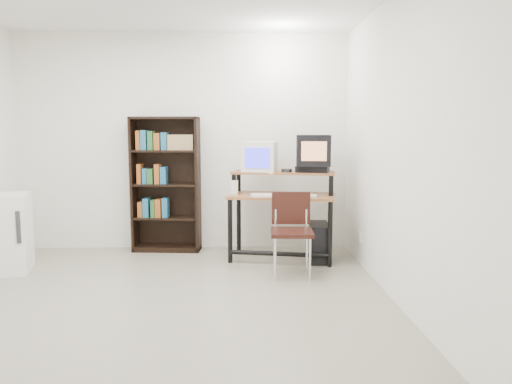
{
  "coord_description": "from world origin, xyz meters",
  "views": [
    {
      "loc": [
        0.68,
        -4.11,
        1.45
      ],
      "look_at": [
        0.86,
        1.1,
        0.8
      ],
      "focal_mm": 35.0,
      "sensor_mm": 36.0,
      "label": 1
    }
  ],
  "objects_px": {
    "bookshelf": "(166,182)",
    "school_chair": "(291,225)",
    "mini_fridge": "(4,233)",
    "crt_monitor": "(260,157)",
    "pc_tower": "(319,242)",
    "crt_tv": "(313,151)",
    "computer_desk": "(282,199)"
  },
  "relations": [
    {
      "from": "crt_monitor",
      "to": "school_chair",
      "type": "relative_size",
      "value": 0.53
    },
    {
      "from": "pc_tower",
      "to": "bookshelf",
      "type": "distance_m",
      "value": 1.95
    },
    {
      "from": "crt_monitor",
      "to": "mini_fridge",
      "type": "xyz_separation_m",
      "value": [
        -2.64,
        -0.59,
        -0.74
      ]
    },
    {
      "from": "computer_desk",
      "to": "mini_fridge",
      "type": "height_order",
      "value": "computer_desk"
    },
    {
      "from": "crt_tv",
      "to": "bookshelf",
      "type": "height_order",
      "value": "bookshelf"
    },
    {
      "from": "bookshelf",
      "to": "mini_fridge",
      "type": "xyz_separation_m",
      "value": [
        -1.53,
        -0.88,
        -0.43
      ]
    },
    {
      "from": "mini_fridge",
      "to": "crt_monitor",
      "type": "bearing_deg",
      "value": 0.41
    },
    {
      "from": "pc_tower",
      "to": "school_chair",
      "type": "height_order",
      "value": "school_chair"
    },
    {
      "from": "crt_tv",
      "to": "pc_tower",
      "type": "xyz_separation_m",
      "value": [
        0.06,
        -0.13,
        -1.01
      ]
    },
    {
      "from": "mini_fridge",
      "to": "school_chair",
      "type": "bearing_deg",
      "value": -15.62
    },
    {
      "from": "computer_desk",
      "to": "school_chair",
      "type": "height_order",
      "value": "computer_desk"
    },
    {
      "from": "pc_tower",
      "to": "mini_fridge",
      "type": "relative_size",
      "value": 0.56
    },
    {
      "from": "pc_tower",
      "to": "bookshelf",
      "type": "relative_size",
      "value": 0.28
    },
    {
      "from": "crt_tv",
      "to": "bookshelf",
      "type": "xyz_separation_m",
      "value": [
        -1.7,
        0.42,
        -0.39
      ]
    },
    {
      "from": "crt_monitor",
      "to": "pc_tower",
      "type": "xyz_separation_m",
      "value": [
        0.65,
        -0.26,
        -0.93
      ]
    },
    {
      "from": "pc_tower",
      "to": "school_chair",
      "type": "relative_size",
      "value": 0.55
    },
    {
      "from": "crt_monitor",
      "to": "crt_tv",
      "type": "distance_m",
      "value": 0.61
    },
    {
      "from": "crt_monitor",
      "to": "crt_tv",
      "type": "bearing_deg",
      "value": -0.11
    },
    {
      "from": "bookshelf",
      "to": "mini_fridge",
      "type": "bearing_deg",
      "value": -145.19
    },
    {
      "from": "bookshelf",
      "to": "school_chair",
      "type": "bearing_deg",
      "value": -32.45
    },
    {
      "from": "computer_desk",
      "to": "pc_tower",
      "type": "bearing_deg",
      "value": -3.16
    },
    {
      "from": "computer_desk",
      "to": "bookshelf",
      "type": "bearing_deg",
      "value": 172.71
    },
    {
      "from": "bookshelf",
      "to": "mini_fridge",
      "type": "relative_size",
      "value": 1.99
    },
    {
      "from": "bookshelf",
      "to": "crt_monitor",
      "type": "bearing_deg",
      "value": -10.11
    },
    {
      "from": "computer_desk",
      "to": "school_chair",
      "type": "distance_m",
      "value": 0.64
    },
    {
      "from": "crt_monitor",
      "to": "school_chair",
      "type": "height_order",
      "value": "crt_monitor"
    },
    {
      "from": "computer_desk",
      "to": "crt_tv",
      "type": "height_order",
      "value": "crt_tv"
    },
    {
      "from": "computer_desk",
      "to": "bookshelf",
      "type": "relative_size",
      "value": 0.78
    },
    {
      "from": "crt_tv",
      "to": "school_chair",
      "type": "xyz_separation_m",
      "value": [
        -0.3,
        -0.64,
        -0.72
      ]
    },
    {
      "from": "crt_monitor",
      "to": "crt_tv",
      "type": "xyz_separation_m",
      "value": [
        0.59,
        -0.12,
        0.08
      ]
    },
    {
      "from": "pc_tower",
      "to": "crt_monitor",
      "type": "bearing_deg",
      "value": 163.06
    },
    {
      "from": "pc_tower",
      "to": "school_chair",
      "type": "xyz_separation_m",
      "value": [
        -0.36,
        -0.51,
        0.3
      ]
    }
  ]
}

